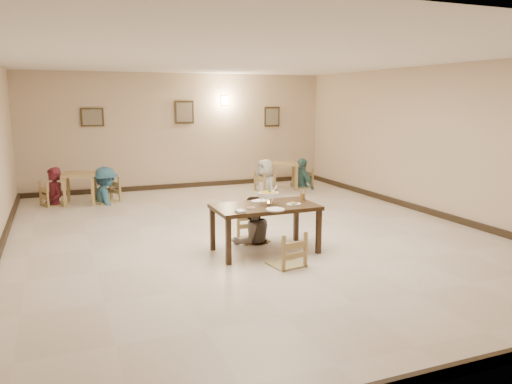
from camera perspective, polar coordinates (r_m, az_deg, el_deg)
name	(u,v)px	position (r m, az deg, el deg)	size (l,w,h in m)	color
floor	(249,233)	(8.83, -0.77, -4.74)	(10.00, 10.00, 0.00)	beige
ceiling	(249,58)	(8.54, -0.82, 15.06)	(10.00, 10.00, 0.00)	white
wall_back	(181,131)	(13.33, -8.61, 6.86)	(10.00, 10.00, 0.00)	beige
wall_front	(475,205)	(4.33, 23.75, -1.34)	(10.00, 10.00, 0.00)	beige
wall_right	(435,141)	(10.66, 19.79, 5.48)	(10.00, 10.00, 0.00)	beige
baseboard_back	(182,186)	(13.47, -8.41, 0.73)	(8.00, 0.06, 0.12)	black
baseboard_front	(459,369)	(4.83, 22.17, -18.23)	(8.00, 0.06, 0.12)	black
baseboard_right	(429,211)	(10.85, 19.20, -2.11)	(0.06, 10.00, 0.12)	black
picture_a	(92,117)	(12.94, -18.22, 8.13)	(0.55, 0.04, 0.45)	#352915
picture_b	(184,112)	(13.29, -8.20, 9.02)	(0.50, 0.04, 0.60)	#352915
picture_c	(272,117)	(14.10, 1.84, 8.59)	(0.45, 0.04, 0.55)	#352915
wall_sconce	(224,100)	(13.59, -3.65, 10.40)	(0.16, 0.05, 0.22)	#FFD88C
main_table	(265,210)	(7.63, 1.04, -2.10)	(1.57, 0.89, 0.74)	#352211
chair_far	(253,212)	(8.29, -0.35, -2.33)	(0.45, 0.45, 0.96)	tan
chair_near	(286,233)	(7.06, 3.50, -4.68)	(0.45, 0.45, 0.95)	tan
main_diner	(252,197)	(8.15, -0.46, -0.52)	(0.74, 0.58, 1.53)	gray
curry_warmer	(269,195)	(7.58, 1.45, -0.31)	(0.35, 0.31, 0.28)	silver
rice_plate_far	(260,201)	(7.86, 0.41, -1.02)	(0.27, 0.27, 0.06)	white
rice_plate_near	(275,209)	(7.26, 2.21, -2.00)	(0.27, 0.27, 0.06)	white
fried_plate	(294,204)	(7.64, 4.34, -1.35)	(0.23, 0.23, 0.05)	white
chili_dish	(251,208)	(7.37, -0.57, -1.81)	(0.12, 0.12, 0.02)	white
napkin_cutlery	(240,211)	(7.14, -1.79, -2.20)	(0.14, 0.23, 0.03)	white
drink_glass	(302,196)	(7.92, 5.32, -0.50)	(0.08, 0.08, 0.17)	white
bg_table_left	(80,179)	(11.85, -19.51, 1.43)	(0.81, 0.81, 0.71)	tan
bg_table_right	(284,168)	(13.10, 3.22, 2.77)	(0.89, 0.89, 0.69)	tan
bg_chair_ll	(53,182)	(11.93, -22.15, 1.06)	(0.49, 0.49, 1.05)	tan
bg_chair_lr	(105,179)	(11.86, -16.85, 1.44)	(0.51, 0.51, 1.09)	tan
bg_chair_rl	(266,173)	(12.83, 1.10, 2.22)	(0.44, 0.44, 0.94)	tan
bg_chair_rr	(302,169)	(13.39, 5.31, 2.60)	(0.46, 0.46, 0.98)	tan
bg_diner_a	(52,167)	(11.88, -22.26, 2.62)	(0.62, 0.41, 1.70)	#5A1924
bg_diner_b	(105,167)	(11.82, -16.92, 2.77)	(1.06, 0.61, 1.65)	teal
bg_diner_c	(266,159)	(12.79, 1.10, 3.78)	(0.80, 0.52, 1.65)	silver
bg_diner_d	(302,158)	(13.35, 5.33, 3.88)	(0.92, 0.38, 1.58)	slate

